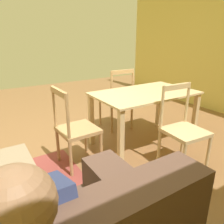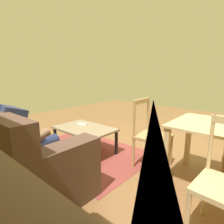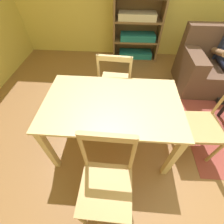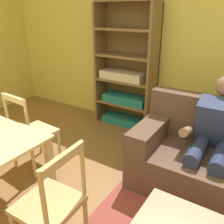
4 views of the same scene
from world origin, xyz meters
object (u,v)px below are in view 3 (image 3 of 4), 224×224
Objects in this scene: dining_chair_by_doorway at (106,185)px; dining_chair_facing_couch at (204,126)px; dining_table at (112,110)px; bookshelf at (138,18)px; dining_chair_near_wall at (115,83)px.

dining_chair_facing_couch is at bearing 33.90° from dining_chair_by_doorway.
dining_table is 1.44× the size of dining_chair_facing_couch.
dining_chair_by_doorway is at bearing -146.10° from dining_chair_facing_couch.
dining_table is 0.69m from dining_chair_by_doorway.
bookshelf is at bearing 83.29° from dining_chair_by_doorway.
dining_table is 1.43× the size of dining_chair_near_wall.
dining_chair_facing_couch is at bearing -33.75° from dining_chair_near_wall.
bookshelf is 2.38m from dining_chair_facing_couch.
dining_chair_near_wall is 0.98× the size of dining_chair_by_doorway.
bookshelf reaches higher than dining_chair_by_doorway.
dining_chair_by_doorway is (0.00, -1.35, 0.01)m from dining_chair_near_wall.
dining_chair_facing_couch is (1.00, 0.00, -0.18)m from dining_table.
dining_chair_by_doorway reaches higher than dining_chair_facing_couch.
bookshelf is at bearing 77.64° from dining_chair_near_wall.
dining_chair_by_doorway is at bearing -96.71° from bookshelf.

